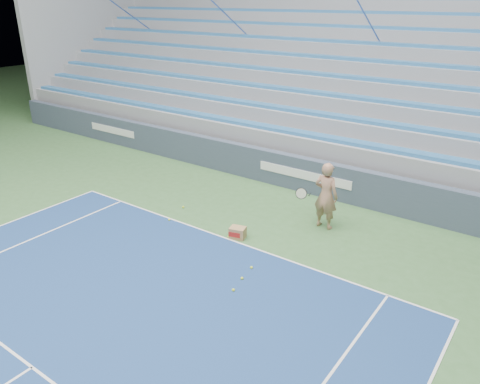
# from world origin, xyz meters

# --- Properties ---
(sponsor_barrier) EXTENTS (30.00, 0.32, 1.10)m
(sponsor_barrier) POSITION_xyz_m (0.00, 15.88, 0.55)
(sponsor_barrier) COLOR #394456
(sponsor_barrier) RESTS_ON ground
(bleachers) EXTENTS (31.00, 9.15, 7.30)m
(bleachers) POSITION_xyz_m (0.00, 21.60, 2.36)
(bleachers) COLOR gray
(bleachers) RESTS_ON ground
(tennis_player) EXTENTS (0.95, 0.85, 1.83)m
(tennis_player) POSITION_xyz_m (1.61, 13.95, 0.91)
(tennis_player) COLOR tan
(tennis_player) RESTS_ON ground
(ball_box) EXTENTS (0.46, 0.39, 0.29)m
(ball_box) POSITION_xyz_m (0.10, 12.10, 0.15)
(ball_box) COLOR #9D794C
(ball_box) RESTS_ON ground
(tennis_ball_0) EXTENTS (0.07, 0.07, 0.07)m
(tennis_ball_0) POSITION_xyz_m (-0.08, 11.97, 0.03)
(tennis_ball_0) COLOR #D5EB30
(tennis_ball_0) RESTS_ON ground
(tennis_ball_1) EXTENTS (0.07, 0.07, 0.07)m
(tennis_ball_1) POSITION_xyz_m (1.23, 11.08, 0.03)
(tennis_ball_1) COLOR #D5EB30
(tennis_ball_1) RESTS_ON ground
(tennis_ball_2) EXTENTS (0.07, 0.07, 0.07)m
(tennis_ball_2) POSITION_xyz_m (1.42, 10.14, 0.03)
(tennis_ball_2) COLOR #D5EB30
(tennis_ball_2) RESTS_ON ground
(tennis_ball_3) EXTENTS (0.07, 0.07, 0.07)m
(tennis_ball_3) POSITION_xyz_m (1.31, 10.60, 0.03)
(tennis_ball_3) COLOR #D5EB30
(tennis_ball_3) RESTS_ON ground
(tennis_ball_4) EXTENTS (0.07, 0.07, 0.07)m
(tennis_ball_4) POSITION_xyz_m (-2.27, 12.64, 0.03)
(tennis_ball_4) COLOR #D5EB30
(tennis_ball_4) RESTS_ON ground
(tennis_ball_5) EXTENTS (0.07, 0.07, 0.07)m
(tennis_ball_5) POSITION_xyz_m (-2.02, 11.79, 0.03)
(tennis_ball_5) COLOR #D5EB30
(tennis_ball_5) RESTS_ON ground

